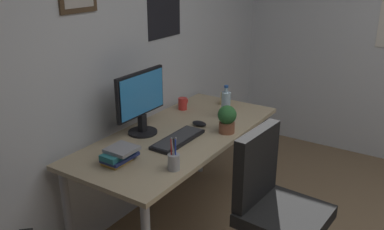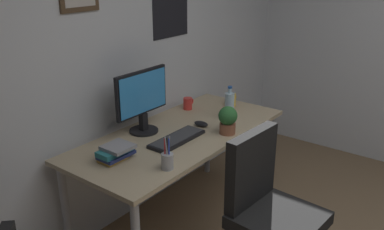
{
  "view_description": "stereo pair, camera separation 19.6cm",
  "coord_description": "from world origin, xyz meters",
  "views": [
    {
      "loc": [
        -2.03,
        0.19,
        1.85
      ],
      "look_at": [
        0.13,
        1.6,
        0.88
      ],
      "focal_mm": 38.73,
      "sensor_mm": 36.0,
      "label": 1
    },
    {
      "loc": [
        -1.92,
        0.03,
        1.85
      ],
      "look_at": [
        0.13,
        1.6,
        0.88
      ],
      "focal_mm": 38.73,
      "sensor_mm": 36.0,
      "label": 2
    }
  ],
  "objects": [
    {
      "name": "office_chair",
      "position": [
        -0.02,
        0.93,
        0.53
      ],
      "size": [
        0.56,
        0.57,
        0.95
      ],
      "color": "black",
      "rests_on": "ground_plane"
    },
    {
      "name": "monitor",
      "position": [
        -0.01,
        1.91,
        0.97
      ],
      "size": [
        0.46,
        0.2,
        0.43
      ],
      "color": "black",
      "rests_on": "desk"
    },
    {
      "name": "wall_back",
      "position": [
        0.0,
        2.15,
        1.3
      ],
      "size": [
        4.4,
        0.1,
        2.6
      ],
      "color": "silver",
      "rests_on": "ground_plane"
    },
    {
      "name": "coffee_mug_far",
      "position": [
        0.82,
        1.72,
        0.79
      ],
      "size": [
        0.11,
        0.07,
        0.1
      ],
      "color": "yellow",
      "rests_on": "desk"
    },
    {
      "name": "potted_plant",
      "position": [
        0.31,
        1.43,
        0.84
      ],
      "size": [
        0.13,
        0.13,
        0.2
      ],
      "color": "brown",
      "rests_on": "desk"
    },
    {
      "name": "book_stack_left",
      "position": [
        -0.43,
        1.74,
        0.78
      ],
      "size": [
        0.22,
        0.16,
        0.09
      ],
      "color": "gold",
      "rests_on": "desk"
    },
    {
      "name": "keyboard",
      "position": [
        0.01,
        1.63,
        0.75
      ],
      "size": [
        0.43,
        0.15,
        0.03
      ],
      "color": "black",
      "rests_on": "desk"
    },
    {
      "name": "computer_mouse",
      "position": [
        0.31,
        1.65,
        0.75
      ],
      "size": [
        0.06,
        0.11,
        0.04
      ],
      "color": "black",
      "rests_on": "desk"
    },
    {
      "name": "desk",
      "position": [
        0.13,
        1.7,
        0.66
      ],
      "size": [
        1.66,
        0.74,
        0.73
      ],
      "color": "tan",
      "rests_on": "ground_plane"
    },
    {
      "name": "pen_cup",
      "position": [
        -0.33,
        1.42,
        0.79
      ],
      "size": [
        0.07,
        0.07,
        0.2
      ],
      "color": "#9EA0A5",
      "rests_on": "desk"
    },
    {
      "name": "coffee_mug_near",
      "position": [
        0.54,
        1.95,
        0.78
      ],
      "size": [
        0.11,
        0.07,
        0.09
      ],
      "color": "red",
      "rests_on": "desk"
    },
    {
      "name": "water_bottle",
      "position": [
        0.56,
        1.58,
        0.84
      ],
      "size": [
        0.07,
        0.07,
        0.25
      ],
      "color": "silver",
      "rests_on": "desk"
    }
  ]
}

